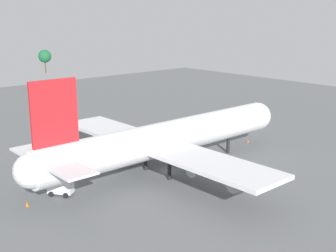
{
  "coord_description": "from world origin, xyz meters",
  "views": [
    {
      "loc": [
        -53.21,
        -59.73,
        29.29
      ],
      "look_at": [
        0.0,
        0.0,
        8.99
      ],
      "focal_mm": 47.07,
      "sensor_mm": 36.0,
      "label": 1
    }
  ],
  "objects": [
    {
      "name": "safety_cone_nose",
      "position": [
        27.21,
        2.16,
        0.32
      ],
      "size": [
        0.45,
        0.45,
        0.65
      ],
      "primitive_type": "cone",
      "color": "orange",
      "rests_on": "ground_plane"
    },
    {
      "name": "safety_cone_tail",
      "position": [
        -27.21,
        2.79,
        0.39
      ],
      "size": [
        0.55,
        0.55,
        0.79
      ],
      "primitive_type": "cone",
      "color": "orange",
      "rests_on": "ground_plane"
    },
    {
      "name": "cargo_airplane",
      "position": [
        -0.17,
        -0.0,
        6.59
      ],
      "size": [
        60.46,
        52.53,
        19.97
      ],
      "color": "silver",
      "rests_on": "ground_plane"
    },
    {
      "name": "maintenance_van",
      "position": [
        -21.02,
        3.18,
        1.14
      ],
      "size": [
        3.87,
        4.41,
        2.12
      ],
      "color": "white",
      "rests_on": "ground_plane"
    },
    {
      "name": "ground_plane",
      "position": [
        0.0,
        0.0,
        0.0
      ],
      "size": [
        241.83,
        241.83,
        0.0
      ],
      "primitive_type": "plane",
      "color": "slate"
    }
  ]
}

